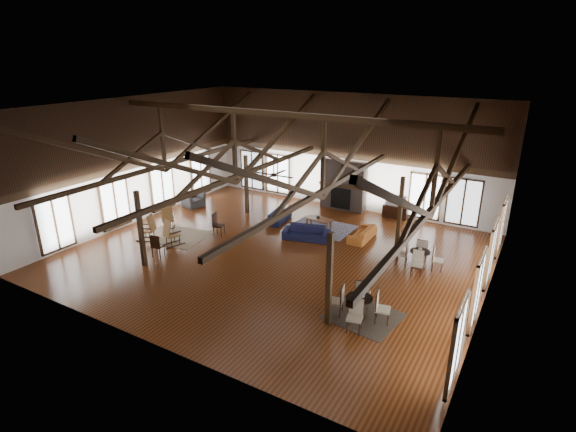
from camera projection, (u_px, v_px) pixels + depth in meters
The scene contains 31 objects.
floor at pixel (277, 254), 18.69m from camera, with size 16.00×16.00×0.00m, color brown.
ceiling at pixel (276, 107), 16.61m from camera, with size 16.00×14.00×0.02m, color black.
wall_back at pixel (347, 152), 23.31m from camera, with size 16.00×0.02×6.00m, color silver.
wall_front at pixel (139, 248), 11.98m from camera, with size 16.00×0.02×6.00m, color silver.
wall_left at pixel (134, 161), 21.44m from camera, with size 0.02×14.00×6.00m, color silver.
wall_right at pixel (497, 222), 13.85m from camera, with size 0.02×14.00×6.00m, color silver.
roof_truss at pixel (276, 159), 17.29m from camera, with size 15.60×14.07×3.14m.
post_grid at pixel (277, 220), 18.16m from camera, with size 8.16×7.16×3.05m.
fireplace at pixel (343, 185), 23.64m from camera, with size 2.50×0.69×2.60m.
ceiling_fan at pixel (274, 174), 16.35m from camera, with size 1.60×1.60×0.75m.
sofa_navy_front at pixel (306, 233), 20.07m from camera, with size 2.09×0.82×0.61m, color #141739.
sofa_navy_left at pixel (279, 216), 22.19m from camera, with size 0.68×1.75×0.51m, color #171C41.
sofa_orange at pixel (362, 233), 20.09m from camera, with size 0.73×1.87×0.55m, color #B96223.
coffee_table at pixel (319, 219), 21.31m from camera, with size 1.36×0.85×0.48m.
vase at pixel (318, 217), 21.21m from camera, with size 0.18×0.18×0.19m, color #B2B2B2.
armchair at pixel (193, 200), 24.35m from camera, with size 0.95×1.09×0.71m, color #323235.
side_table_lamp at pixel (192, 195), 24.84m from camera, with size 0.48×0.48×1.21m.
rocking_chair_a at pixel (168, 218), 21.13m from camera, with size 0.90×0.99×1.14m.
rocking_chair_b at pixel (170, 234), 19.31m from camera, with size 0.73×1.03×1.20m.
rocking_chair_c at pixel (149, 228), 19.88m from camera, with size 1.04×0.81×1.19m.
side_chair_a at pixel (217, 222), 20.39m from camera, with size 0.56×0.56×1.08m.
side_chair_b at pixel (156, 244), 18.22m from camera, with size 0.51×0.51×0.99m.
cafe_table_near at pixel (359, 304), 14.05m from camera, with size 2.01×2.01×1.03m.
cafe_table_far at pixel (420, 256), 17.41m from camera, with size 1.83×1.83×0.94m.
cup_near at pixel (362, 296), 13.94m from camera, with size 0.14×0.14×0.11m, color #B2B2B2.
cup_far at pixel (420, 249), 17.37m from camera, with size 0.14×0.14×0.11m, color #B2B2B2.
tv_console at pixel (396, 212), 22.68m from camera, with size 1.26×0.47×0.63m, color black.
television at pixel (396, 200), 22.47m from camera, with size 1.05×0.14×0.60m, color #B2B2B2.
rug_tan at pixel (175, 236), 20.50m from camera, with size 2.80×2.20×0.01m, color tan.
rug_navy at pixel (322, 228), 21.47m from camera, with size 2.89×2.17×0.01m, color #191946.
rug_dark at pixel (364, 316), 14.31m from camera, with size 2.13×1.94×0.01m, color black.
Camera 1 is at (8.97, -14.43, 7.96)m, focal length 28.00 mm.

